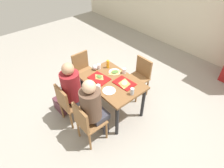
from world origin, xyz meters
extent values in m
cube|color=#9E998E|center=(0.00, 0.00, -0.01)|extent=(10.00, 10.00, 0.02)
cube|color=beige|center=(0.00, 3.20, 1.40)|extent=(10.00, 0.10, 2.80)
cube|color=brown|center=(0.00, 0.00, 0.71)|extent=(1.12, 0.77, 0.04)
cylinder|color=black|center=(-0.50, -0.32, 0.35)|extent=(0.06, 0.06, 0.69)
cylinder|color=black|center=(0.50, -0.32, 0.35)|extent=(0.06, 0.06, 0.69)
cylinder|color=black|center=(-0.50, 0.32, 0.35)|extent=(0.06, 0.06, 0.69)
cylinder|color=black|center=(0.50, 0.32, 0.35)|extent=(0.06, 0.06, 0.69)
cube|color=olive|center=(-0.28, -0.68, 0.42)|extent=(0.40, 0.40, 0.03)
cube|color=olive|center=(-0.28, -0.86, 0.64)|extent=(0.38, 0.04, 0.40)
cylinder|color=olive|center=(-0.45, -0.51, 0.20)|extent=(0.04, 0.04, 0.41)
cylinder|color=olive|center=(-0.11, -0.51, 0.20)|extent=(0.04, 0.04, 0.41)
cylinder|color=olive|center=(-0.45, -0.85, 0.20)|extent=(0.04, 0.04, 0.41)
cylinder|color=olive|center=(-0.11, -0.85, 0.20)|extent=(0.04, 0.04, 0.41)
cube|color=olive|center=(0.28, -0.68, 0.42)|extent=(0.40, 0.40, 0.03)
cube|color=olive|center=(0.28, -0.86, 0.64)|extent=(0.38, 0.04, 0.40)
cylinder|color=olive|center=(0.11, -0.51, 0.20)|extent=(0.04, 0.04, 0.41)
cylinder|color=olive|center=(0.45, -0.51, 0.20)|extent=(0.04, 0.04, 0.41)
cylinder|color=olive|center=(0.11, -0.85, 0.20)|extent=(0.04, 0.04, 0.41)
cylinder|color=olive|center=(0.45, -0.85, 0.20)|extent=(0.04, 0.04, 0.41)
cube|color=olive|center=(0.00, 0.68, 0.42)|extent=(0.40, 0.40, 0.03)
cube|color=olive|center=(0.00, 0.86, 0.64)|extent=(0.38, 0.04, 0.40)
cylinder|color=olive|center=(0.17, 0.51, 0.20)|extent=(0.04, 0.04, 0.41)
cylinder|color=olive|center=(-0.17, 0.51, 0.20)|extent=(0.04, 0.04, 0.41)
cylinder|color=olive|center=(0.17, 0.85, 0.20)|extent=(0.04, 0.04, 0.41)
cylinder|color=olive|center=(-0.17, 0.85, 0.20)|extent=(0.04, 0.04, 0.41)
cube|color=olive|center=(-0.86, 0.00, 0.42)|extent=(0.40, 0.40, 0.03)
cube|color=olive|center=(-1.04, 0.00, 0.64)|extent=(0.04, 0.38, 0.40)
cylinder|color=olive|center=(-0.69, 0.17, 0.20)|extent=(0.04, 0.04, 0.41)
cylinder|color=olive|center=(-0.69, -0.17, 0.20)|extent=(0.04, 0.04, 0.41)
cylinder|color=olive|center=(-1.03, 0.17, 0.20)|extent=(0.04, 0.04, 0.41)
cylinder|color=olive|center=(-1.03, -0.17, 0.20)|extent=(0.04, 0.04, 0.41)
cylinder|color=#383842|center=(-0.36, -0.45, 0.22)|extent=(0.10, 0.10, 0.44)
cylinder|color=#383842|center=(-0.20, -0.45, 0.22)|extent=(0.10, 0.10, 0.44)
cube|color=#383842|center=(-0.28, -0.55, 0.49)|extent=(0.32, 0.28, 0.10)
cylinder|color=maroon|center=(-0.28, -0.66, 0.80)|extent=(0.32, 0.32, 0.52)
sphere|color=tan|center=(-0.28, -0.66, 1.15)|extent=(0.20, 0.20, 0.20)
cylinder|color=#383842|center=(0.20, -0.45, 0.22)|extent=(0.10, 0.10, 0.44)
cylinder|color=#383842|center=(0.36, -0.45, 0.22)|extent=(0.10, 0.10, 0.44)
cube|color=#383842|center=(0.28, -0.55, 0.49)|extent=(0.32, 0.28, 0.10)
cylinder|color=brown|center=(0.28, -0.66, 0.80)|extent=(0.32, 0.32, 0.52)
sphere|color=#DBAD89|center=(0.28, -0.66, 1.15)|extent=(0.20, 0.20, 0.20)
cube|color=#B21414|center=(-0.20, -0.13, 0.74)|extent=(0.39, 0.31, 0.02)
cube|color=#B21414|center=(0.20, 0.11, 0.74)|extent=(0.38, 0.29, 0.02)
cylinder|color=white|center=(-0.17, 0.21, 0.74)|extent=(0.22, 0.22, 0.01)
cylinder|color=white|center=(0.17, -0.21, 0.74)|extent=(0.22, 0.22, 0.01)
pyramid|color=tan|center=(-0.22, -0.12, 0.76)|extent=(0.17, 0.13, 0.01)
ellipsoid|color=#4C7233|center=(-0.22, -0.12, 0.77)|extent=(0.12, 0.09, 0.01)
pyramid|color=#C68C47|center=(0.21, 0.10, 0.76)|extent=(0.26, 0.26, 0.01)
ellipsoid|color=#D8C67F|center=(0.21, 0.10, 0.77)|extent=(0.18, 0.19, 0.01)
pyramid|color=#DBAD60|center=(-0.14, 0.20, 0.75)|extent=(0.19, 0.23, 0.01)
ellipsoid|color=#4C7233|center=(-0.14, 0.20, 0.76)|extent=(0.13, 0.16, 0.01)
cylinder|color=white|center=(-0.03, 0.33, 0.78)|extent=(0.07, 0.07, 0.10)
cylinder|color=white|center=(0.03, -0.33, 0.78)|extent=(0.07, 0.07, 0.10)
cylinder|color=white|center=(-0.45, 0.06, 0.78)|extent=(0.07, 0.07, 0.10)
cylinder|color=#B7BCC6|center=(0.48, 0.02, 0.80)|extent=(0.07, 0.07, 0.12)
cylinder|color=orange|center=(-0.37, 0.21, 0.81)|extent=(0.06, 0.06, 0.16)
sphere|color=silver|center=(-0.48, -0.02, 0.78)|extent=(0.10, 0.10, 0.10)
cube|color=#592D38|center=(-0.63, -0.78, 0.14)|extent=(0.33, 0.17, 0.28)
camera|label=1|loc=(1.97, -1.70, 2.83)|focal=30.10mm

